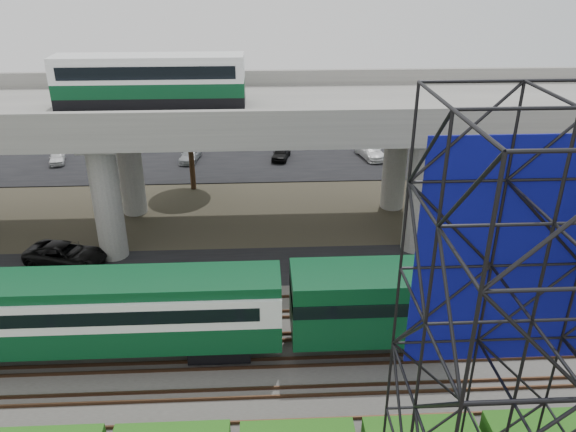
{
  "coord_description": "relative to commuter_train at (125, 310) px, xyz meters",
  "views": [
    {
      "loc": [
        -0.21,
        -20.47,
        18.29
      ],
      "look_at": [
        1.13,
        6.0,
        5.75
      ],
      "focal_mm": 35.0,
      "sensor_mm": 36.0,
      "label": 1
    }
  ],
  "objects": [
    {
      "name": "ground",
      "position": [
        6.8,
        -2.0,
        -2.88
      ],
      "size": [
        140.0,
        140.0,
        0.0
      ],
      "primitive_type": "plane",
      "color": "#474233",
      "rests_on": "ground"
    },
    {
      "name": "ballast_bed",
      "position": [
        6.8,
        0.0,
        -2.78
      ],
      "size": [
        90.0,
        12.0,
        0.2
      ],
      "primitive_type": "cube",
      "color": "slate",
      "rests_on": "ground"
    },
    {
      "name": "service_road",
      "position": [
        6.8,
        8.5,
        -2.84
      ],
      "size": [
        90.0,
        5.0,
        0.08
      ],
      "primitive_type": "cube",
      "color": "black",
      "rests_on": "ground"
    },
    {
      "name": "parking_lot",
      "position": [
        6.8,
        32.0,
        -2.84
      ],
      "size": [
        90.0,
        18.0,
        0.08
      ],
      "primitive_type": "cube",
      "color": "black",
      "rests_on": "ground"
    },
    {
      "name": "harbor_water",
      "position": [
        6.8,
        54.0,
        -2.87
      ],
      "size": [
        140.0,
        40.0,
        0.03
      ],
      "primitive_type": "cube",
      "color": "#476874",
      "rests_on": "ground"
    },
    {
      "name": "rail_tracks",
      "position": [
        6.8,
        -0.0,
        -2.6
      ],
      "size": [
        90.0,
        9.52,
        0.16
      ],
      "color": "#472D1E",
      "rests_on": "ballast_bed"
    },
    {
      "name": "commuter_train",
      "position": [
        0.0,
        0.0,
        0.0
      ],
      "size": [
        29.3,
        3.06,
        4.3
      ],
      "color": "black",
      "rests_on": "rail_tracks"
    },
    {
      "name": "overpass",
      "position": [
        6.28,
        14.0,
        5.33
      ],
      "size": [
        80.0,
        12.0,
        12.4
      ],
      "color": "#9E9B93",
      "rests_on": "ground"
    },
    {
      "name": "scaffold_tower",
      "position": [
        15.53,
        -9.98,
        4.59
      ],
      "size": [
        9.36,
        6.36,
        15.0
      ],
      "color": "black",
      "rests_on": "ground"
    },
    {
      "name": "trees",
      "position": [
        2.14,
        14.17,
        2.69
      ],
      "size": [
        40.94,
        16.94,
        7.69
      ],
      "color": "#382314",
      "rests_on": "ground"
    },
    {
      "name": "suv",
      "position": [
        -5.98,
        9.42,
        -2.08
      ],
      "size": [
        5.64,
        3.74,
        1.44
      ],
      "primitive_type": "imported",
      "rotation": [
        0.0,
        0.0,
        1.29
      ],
      "color": "black",
      "rests_on": "service_road"
    },
    {
      "name": "parked_cars",
      "position": [
        8.0,
        31.78,
        -2.18
      ],
      "size": [
        37.77,
        9.8,
        1.32
      ],
      "color": "white",
      "rests_on": "parking_lot"
    }
  ]
}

